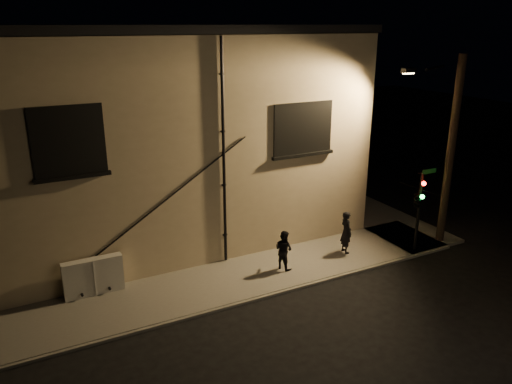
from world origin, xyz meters
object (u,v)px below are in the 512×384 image
pedestrian_a (346,232)px  streetlamp_pole (449,149)px  utility_cabinet (93,277)px  pedestrian_b (284,250)px  traffic_signal (418,199)px

pedestrian_a → streetlamp_pole: size_ratio=0.22×
utility_cabinet → pedestrian_b: bearing=-11.4°
pedestrian_a → streetlamp_pole: (4.25, -0.82, 3.10)m
pedestrian_a → pedestrian_b: bearing=98.4°
pedestrian_b → streetlamp_pole: streetlamp_pole is taller
traffic_signal → streetlamp_pole: (1.76, 0.37, 1.72)m
pedestrian_a → traffic_signal: 3.09m
pedestrian_a → traffic_signal: bearing=-108.3°
utility_cabinet → pedestrian_a: (9.54, -1.29, 0.22)m
utility_cabinet → traffic_signal: 12.39m
utility_cabinet → pedestrian_a: bearing=-7.7°
pedestrian_a → utility_cabinet: bearing=89.7°
utility_cabinet → pedestrian_a: 9.63m
utility_cabinet → streetlamp_pole: 14.34m
pedestrian_b → traffic_signal: bearing=-122.8°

